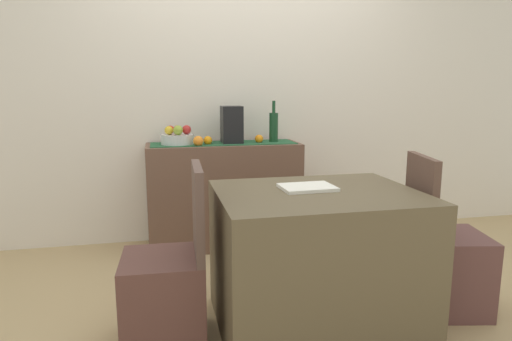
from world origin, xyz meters
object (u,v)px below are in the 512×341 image
Objects in this scene: open_book at (307,187)px; sideboard_console at (224,195)px; fruit_bowl at (177,139)px; chair_near_window at (167,292)px; wine_bottle at (274,127)px; dining_table at (316,259)px; chair_by_corner at (445,265)px; coffee_maker at (232,125)px.

sideboard_console is at bearing 98.81° from open_book.
fruit_bowl is 0.28× the size of chair_near_window.
wine_bottle is (0.41, 0.00, 0.55)m from sideboard_console.
open_book is (-0.04, 0.06, 0.38)m from dining_table.
chair_by_corner is (0.66, -1.36, -0.70)m from wine_bottle.
coffee_maker reaches higher than sideboard_console.
dining_table is (0.65, -1.36, -0.51)m from fruit_bowl.
coffee_maker is 1.33m from open_book.
coffee_maker reaches higher than fruit_bowl.
sideboard_console is 1.46m from chair_near_window.
fruit_bowl is 0.24× the size of dining_table.
coffee_maker is 1.64m from chair_near_window.
open_book is 0.31× the size of chair_by_corner.
chair_by_corner is (1.07, -1.36, -0.15)m from sideboard_console.
fruit_bowl is (-0.36, 0.00, 0.46)m from sideboard_console.
chair_near_window is at bearing -95.58° from fruit_bowl.
coffee_maker is at bearing 67.63° from chair_near_window.
open_book is (-0.16, -1.30, -0.21)m from wine_bottle.
open_book is (0.25, -1.30, 0.33)m from sideboard_console.
chair_near_window is at bearing -179.95° from dining_table.
coffee_maker is at bearing 99.30° from dining_table.
wine_bottle reaches higher than dining_table.
sideboard_console is 4.32× the size of open_book.
fruit_bowl is 1.59m from dining_table.
open_book is at bearing -96.86° from wine_bottle.
wine_bottle is 1.67m from chair_by_corner.
sideboard_console reaches higher than open_book.
sideboard_console is at bearing 70.02° from chair_near_window.
coffee_maker is (0.43, 0.00, 0.10)m from fruit_bowl.
wine_bottle is at bearing 0.00° from fruit_bowl.
coffee_maker reaches higher than chair_by_corner.
fruit_bowl reaches higher than sideboard_console.
open_book is (0.61, -1.30, -0.13)m from fruit_bowl.
open_book is at bearing -64.68° from fruit_bowl.
fruit_bowl reaches higher than open_book.
dining_table is (0.22, -1.36, -0.61)m from coffee_maker.
sideboard_console is 1.34× the size of chair_near_window.
chair_near_window reaches higher than dining_table.
dining_table is at bearing -179.75° from chair_by_corner.
open_book is at bearing -81.80° from coffee_maker.
fruit_bowl is at bearing 180.00° from wine_bottle.
fruit_bowl is at bearing 136.56° from chair_by_corner.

